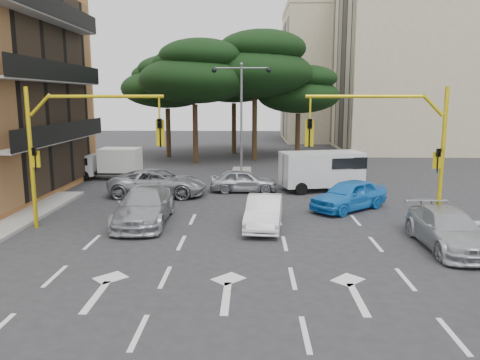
# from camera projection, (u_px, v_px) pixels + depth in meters

# --- Properties ---
(ground) EXTENTS (120.00, 120.00, 0.00)m
(ground) POSITION_uv_depth(u_px,v_px,m) (233.00, 243.00, 18.09)
(ground) COLOR #28282B
(ground) RESTS_ON ground
(median_strip) EXTENTS (1.40, 6.00, 0.15)m
(median_strip) POSITION_uv_depth(u_px,v_px,m) (241.00, 174.00, 33.82)
(median_strip) COLOR gray
(median_strip) RESTS_ON ground
(apartment_beige_near) EXTENTS (20.20, 12.15, 18.70)m
(apartment_beige_near) POSITION_uv_depth(u_px,v_px,m) (441.00, 59.00, 47.47)
(apartment_beige_near) COLOR #BEAE8F
(apartment_beige_near) RESTS_ON ground
(apartment_beige_far) EXTENTS (16.20, 12.15, 16.70)m
(apartment_beige_far) POSITION_uv_depth(u_px,v_px,m) (347.00, 74.00, 59.62)
(apartment_beige_far) COLOR #BEAE8F
(apartment_beige_far) RESTS_ON ground
(pine_left_near) EXTENTS (9.15, 9.15, 10.23)m
(pine_left_near) POSITION_uv_depth(u_px,v_px,m) (195.00, 72.00, 38.44)
(pine_left_near) COLOR #382616
(pine_left_near) RESTS_ON ground
(pine_center) EXTENTS (9.98, 9.98, 11.16)m
(pine_center) POSITION_uv_depth(u_px,v_px,m) (256.00, 65.00, 40.17)
(pine_center) COLOR #382616
(pine_center) RESTS_ON ground
(pine_left_far) EXTENTS (8.32, 8.32, 9.30)m
(pine_left_far) POSITION_uv_depth(u_px,v_px,m) (168.00, 82.00, 42.57)
(pine_left_far) COLOR #382616
(pine_left_far) RESTS_ON ground
(pine_right) EXTENTS (7.49, 7.49, 8.37)m
(pine_right) POSITION_uv_depth(u_px,v_px,m) (299.00, 89.00, 42.42)
(pine_right) COLOR #382616
(pine_right) RESTS_ON ground
(pine_back) EXTENTS (9.15, 9.15, 10.23)m
(pine_back) POSITION_uv_depth(u_px,v_px,m) (234.00, 75.00, 45.26)
(pine_back) COLOR #382616
(pine_back) RESTS_ON ground
(signal_mast_right) EXTENTS (5.79, 0.37, 6.00)m
(signal_mast_right) POSITION_uv_depth(u_px,v_px,m) (400.00, 139.00, 19.21)
(signal_mast_right) COLOR gold
(signal_mast_right) RESTS_ON ground
(signal_mast_left) EXTENTS (5.79, 0.37, 6.00)m
(signal_mast_left) POSITION_uv_depth(u_px,v_px,m) (72.00, 138.00, 19.52)
(signal_mast_left) COLOR gold
(signal_mast_left) RESTS_ON ground
(street_lamp_center) EXTENTS (4.16, 0.36, 7.77)m
(street_lamp_center) POSITION_uv_depth(u_px,v_px,m) (241.00, 99.00, 32.88)
(street_lamp_center) COLOR slate
(street_lamp_center) RESTS_ON median_strip
(car_white_hatch) EXTENTS (1.83, 4.26, 1.37)m
(car_white_hatch) POSITION_uv_depth(u_px,v_px,m) (264.00, 212.00, 20.15)
(car_white_hatch) COLOR white
(car_white_hatch) RESTS_ON ground
(car_blue_compact) EXTENTS (4.54, 4.21, 1.51)m
(car_blue_compact) POSITION_uv_depth(u_px,v_px,m) (349.00, 195.00, 23.31)
(car_blue_compact) COLOR blue
(car_blue_compact) RESTS_ON ground
(car_silver_wagon) EXTENTS (2.36, 5.47, 1.57)m
(car_silver_wagon) POSITION_uv_depth(u_px,v_px,m) (145.00, 206.00, 20.86)
(car_silver_wagon) COLOR #9FA2A6
(car_silver_wagon) RESTS_ON ground
(car_silver_cross_a) EXTENTS (5.51, 2.62, 1.52)m
(car_silver_cross_a) POSITION_uv_depth(u_px,v_px,m) (158.00, 183.00, 26.51)
(car_silver_cross_a) COLOR #979A9E
(car_silver_cross_a) RESTS_ON ground
(car_silver_cross_b) EXTENTS (3.98, 1.62, 1.35)m
(car_silver_cross_b) POSITION_uv_depth(u_px,v_px,m) (244.00, 181.00, 27.71)
(car_silver_cross_b) COLOR #9DA0A5
(car_silver_cross_b) RESTS_ON ground
(car_silver_parked) EXTENTS (2.04, 4.94, 1.43)m
(car_silver_parked) POSITION_uv_depth(u_px,v_px,m) (448.00, 229.00, 17.42)
(car_silver_parked) COLOR #ACB0B4
(car_silver_parked) RESTS_ON ground
(van_white) EXTENTS (5.12, 3.13, 2.38)m
(van_white) POSITION_uv_depth(u_px,v_px,m) (321.00, 171.00, 28.04)
(van_white) COLOR silver
(van_white) RESTS_ON ground
(box_truck_a) EXTENTS (4.39, 1.90, 2.15)m
(box_truck_a) POSITION_uv_depth(u_px,v_px,m) (109.00, 164.00, 31.88)
(box_truck_a) COLOR silver
(box_truck_a) RESTS_ON ground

